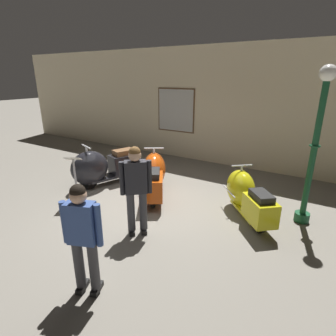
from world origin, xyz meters
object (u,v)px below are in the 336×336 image
scooter_1 (154,175)px  info_stanchion (76,184)px  lamppost (315,143)px  visitor_0 (136,185)px  visitor_1 (83,233)px  scooter_2 (246,195)px  scooter_0 (101,167)px

scooter_1 → info_stanchion: info_stanchion is taller
lamppost → visitor_0: lamppost is taller
scooter_1 → visitor_1: (1.03, -3.03, 0.40)m
scooter_2 → lamppost: lamppost is taller
visitor_1 → info_stanchion: (-2.20, 1.71, -0.43)m
scooter_1 → scooter_2: bearing=-119.6°
scooter_0 → scooter_2: (3.61, 0.39, -0.06)m
scooter_2 → visitor_0: (-1.44, -1.68, 0.49)m
scooter_2 → lamppost: bearing=-112.6°
lamppost → visitor_0: (-2.49, -2.02, -0.63)m
visitor_0 → visitor_1: 1.48m
scooter_0 → visitor_0: size_ratio=1.17×
scooter_0 → lamppost: (4.65, 0.73, 1.06)m
lamppost → visitor_1: (-2.18, -3.47, -0.68)m
scooter_0 → visitor_1: 3.71m
lamppost → visitor_0: 3.27m
scooter_2 → info_stanchion: bearing=72.4°
scooter_0 → info_stanchion: 1.07m
scooter_1 → lamppost: lamppost is taller
lamppost → info_stanchion: lamppost is taller
visitor_1 → info_stanchion: size_ratio=1.39×
lamppost → visitor_0: bearing=-140.8°
visitor_0 → visitor_1: size_ratio=1.06×
scooter_1 → visitor_1: 3.23m
scooter_1 → scooter_0: bearing=69.4°
scooter_0 → visitor_0: visitor_0 is taller
lamppost → visitor_1: size_ratio=1.89×
info_stanchion → scooter_2: bearing=23.1°
scooter_0 → scooter_1: size_ratio=1.09×
scooter_0 → visitor_1: (2.47, -2.74, 0.38)m
visitor_1 → scooter_0: bearing=20.1°
scooter_2 → visitor_1: (-1.14, -3.13, 0.44)m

